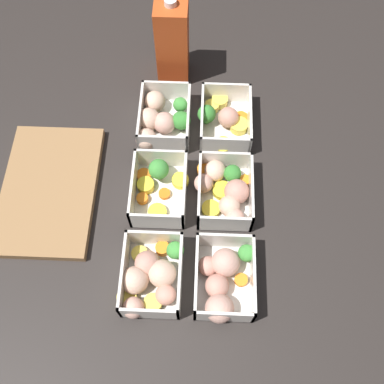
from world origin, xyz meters
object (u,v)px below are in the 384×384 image
at_px(container_near_left, 223,279).
at_px(container_near_right, 224,119).
at_px(container_near_center, 225,191).
at_px(container_far_left, 151,277).
at_px(container_far_right, 161,119).
at_px(juice_carton, 172,42).
at_px(container_far_center, 159,186).

relative_size(container_near_left, container_near_right, 1.00).
xyz_separation_m(container_near_center, container_far_left, (-0.17, 0.13, 0.00)).
xyz_separation_m(container_near_left, container_far_right, (0.33, 0.13, -0.00)).
bearing_deg(container_near_right, container_near_center, -178.54).
xyz_separation_m(container_far_right, juice_carton, (0.15, -0.02, 0.07)).
distance_m(container_far_center, juice_carton, 0.31).
relative_size(container_near_left, container_near_center, 1.05).
relative_size(container_near_left, container_far_left, 1.04).
relative_size(container_far_left, juice_carton, 0.76).
bearing_deg(container_far_center, container_far_right, 2.42).
bearing_deg(container_near_center, container_near_right, 1.46).
relative_size(container_far_left, container_far_right, 0.99).
distance_m(container_near_right, juice_carton, 0.19).
distance_m(container_near_left, container_near_right, 0.34).
bearing_deg(juice_carton, container_far_right, 172.83).
bearing_deg(container_near_left, container_near_center, -1.03).
bearing_deg(container_far_right, container_near_center, -139.98).
distance_m(container_far_left, juice_carton, 0.49).
height_order(container_far_center, container_far_right, same).
distance_m(container_near_center, juice_carton, 0.34).
relative_size(container_near_right, juice_carton, 0.78).
distance_m(container_near_left, juice_carton, 0.50).
height_order(container_near_right, container_far_left, same).
relative_size(container_near_left, container_far_center, 1.14).
bearing_deg(container_near_right, juice_carton, 39.07).
bearing_deg(container_near_left, container_far_left, 90.14).
bearing_deg(container_far_left, container_far_right, 0.98).
bearing_deg(container_far_left, container_far_center, -0.25).
relative_size(container_near_center, container_far_center, 1.09).
distance_m(container_near_center, container_far_left, 0.22).
bearing_deg(container_far_left, container_near_right, -20.03).
bearing_deg(container_far_right, container_near_left, -158.50).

